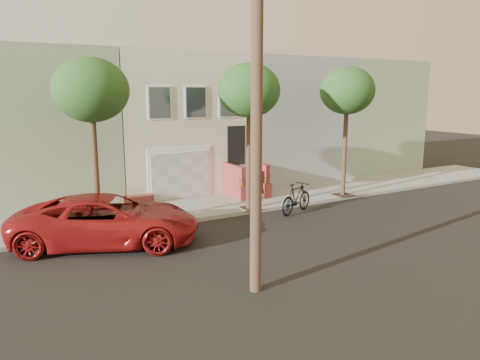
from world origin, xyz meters
TOP-DOWN VIEW (x-y plane):
  - ground at (0.00, 0.00)m, footprint 90.00×90.00m
  - sidewalk at (0.00, 5.35)m, footprint 40.00×3.70m
  - house_row at (0.00, 11.19)m, footprint 33.10×11.70m
  - tree_left at (-5.50, 3.90)m, footprint 2.70×2.57m
  - tree_mid at (1.00, 3.90)m, footprint 2.70×2.57m
  - tree_right at (6.50, 3.90)m, footprint 2.70×2.57m
  - pickup_truck at (-5.50, 2.51)m, footprint 6.90×5.14m
  - motorcycle at (2.70, 2.67)m, footprint 2.33×1.43m

SIDE VIEW (x-z plane):
  - ground at x=0.00m, z-range 0.00..0.00m
  - sidewalk at x=0.00m, z-range 0.00..0.15m
  - motorcycle at x=2.70m, z-range 0.00..1.36m
  - pickup_truck at x=-5.50m, z-range 0.00..1.74m
  - house_row at x=0.00m, z-range 0.14..7.14m
  - tree_left at x=-5.50m, z-range 2.11..8.41m
  - tree_mid at x=1.00m, z-range 2.11..8.41m
  - tree_right at x=6.50m, z-range 2.11..8.41m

